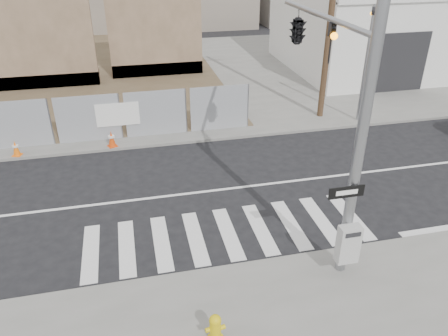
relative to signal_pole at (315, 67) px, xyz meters
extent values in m
plane|color=black|center=(-2.49, 2.05, -4.78)|extent=(100.00, 100.00, 0.00)
cube|color=slate|center=(-2.49, 16.05, -4.72)|extent=(50.00, 20.00, 0.12)
cylinder|color=gray|center=(0.01, -2.75, -1.16)|extent=(0.26, 0.26, 7.00)
cylinder|color=gray|center=(0.01, -0.15, 1.34)|extent=(0.14, 5.20, 0.14)
cube|color=#B2B2AF|center=(-0.04, -3.03, -3.64)|extent=(0.55, 0.30, 1.05)
cube|color=black|center=(-0.24, -2.91, -2.16)|extent=(0.90, 0.03, 0.30)
cube|color=silver|center=(-0.24, -2.93, -2.16)|extent=(0.55, 0.01, 0.12)
imported|color=black|center=(0.01, -0.75, 0.79)|extent=(0.16, 0.20, 1.00)
imported|color=black|center=(0.01, 1.45, 0.79)|extent=(0.53, 2.48, 1.00)
cylinder|color=gray|center=(5.51, 6.65, -2.06)|extent=(0.12, 0.12, 5.20)
imported|color=black|center=(5.51, 6.65, 0.44)|extent=(0.16, 0.20, 1.00)
cube|color=brown|center=(-9.49, 15.05, -0.66)|extent=(6.00, 0.50, 8.00)
cube|color=brown|center=(-9.49, 15.45, -4.26)|extent=(6.00, 1.30, 0.80)
cube|color=brown|center=(-2.99, 16.05, -0.66)|extent=(5.50, 0.50, 8.00)
cube|color=brown|center=(-2.99, 16.45, -4.26)|extent=(5.50, 1.30, 0.80)
cube|color=silver|center=(11.51, 15.05, -2.26)|extent=(12.00, 10.00, 4.80)
cube|color=black|center=(9.51, 10.03, -3.06)|extent=(3.40, 0.06, 3.20)
cylinder|color=#493422|center=(4.01, 7.55, 0.34)|extent=(0.28, 0.28, 10.00)
cylinder|color=gold|center=(-3.70, -4.27, -4.38)|extent=(0.28, 0.28, 0.57)
sphere|color=gold|center=(-3.70, -4.27, -4.07)|extent=(0.26, 0.26, 0.26)
cylinder|color=gold|center=(-3.85, -4.27, -4.32)|extent=(0.15, 0.13, 0.10)
cylinder|color=gold|center=(-3.55, -4.27, -4.32)|extent=(0.15, 0.13, 0.10)
cube|color=orange|center=(-9.55, 6.27, -4.65)|extent=(0.41, 0.41, 0.03)
cone|color=orange|center=(-9.55, 6.27, -4.35)|extent=(0.36, 0.36, 0.63)
cylinder|color=silver|center=(-9.55, 6.27, -4.26)|extent=(0.24, 0.24, 0.07)
cube|color=#D9410B|center=(-5.84, 6.27, -4.65)|extent=(0.47, 0.47, 0.03)
cone|color=#D9410B|center=(-5.84, 6.27, -4.32)|extent=(0.41, 0.41, 0.68)
cylinder|color=silver|center=(-5.84, 6.27, -4.22)|extent=(0.26, 0.26, 0.08)
camera|label=1|loc=(-5.00, -10.74, 3.21)|focal=35.00mm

